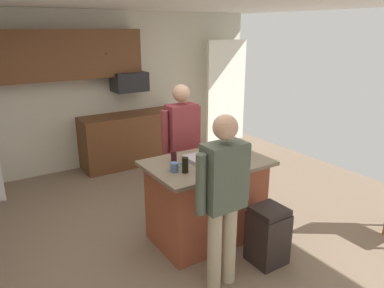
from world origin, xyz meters
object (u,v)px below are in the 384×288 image
at_px(serving_tray, 206,157).
at_px(tumbler_amber, 185,165).
at_px(microwave_over_range, 129,82).
at_px(glass_stout_tall, 174,156).
at_px(glass_short_whisky, 240,153).
at_px(glass_pilsner, 219,162).
at_px(kitchen_island, 206,200).
at_px(mug_blue_stoneware, 175,167).
at_px(person_guest_right, 182,139).
at_px(person_elder_center, 223,192).
at_px(trash_bin, 268,235).

bearing_deg(serving_tray, tumbler_amber, -152.35).
bearing_deg(microwave_over_range, glass_stout_tall, -103.53).
distance_m(glass_short_whisky, glass_stout_tall, 0.73).
bearing_deg(tumbler_amber, glass_short_whisky, -0.01).
height_order(microwave_over_range, glass_pilsner, microwave_over_range).
height_order(kitchen_island, glass_short_whisky, glass_short_whisky).
relative_size(kitchen_island, mug_blue_stoneware, 10.26).
xyz_separation_m(microwave_over_range, person_guest_right, (-0.15, -1.94, -0.49)).
height_order(person_guest_right, serving_tray, person_guest_right).
height_order(person_elder_center, trash_bin, person_elder_center).
bearing_deg(mug_blue_stoneware, serving_tray, 14.53).
distance_m(person_guest_right, serving_tray, 0.72).
height_order(microwave_over_range, glass_stout_tall, microwave_over_range).
height_order(person_elder_center, mug_blue_stoneware, person_elder_center).
relative_size(microwave_over_range, tumbler_amber, 3.55).
bearing_deg(kitchen_island, trash_bin, -70.08).
relative_size(person_elder_center, serving_tray, 3.74).
bearing_deg(serving_tray, microwave_over_range, 84.17).
height_order(person_guest_right, tumbler_amber, person_guest_right).
xyz_separation_m(tumbler_amber, serving_tray, (0.40, 0.21, -0.06)).
bearing_deg(person_elder_center, trash_bin, -62.97).
relative_size(mug_blue_stoneware, trash_bin, 0.21).
height_order(kitchen_island, mug_blue_stoneware, mug_blue_stoneware).
relative_size(person_guest_right, tumbler_amber, 10.53).
bearing_deg(mug_blue_stoneware, glass_pilsner, -23.98).
bearing_deg(person_elder_center, glass_stout_tall, 22.59).
xyz_separation_m(person_guest_right, trash_bin, (0.11, -1.50, -0.65)).
relative_size(person_elder_center, mug_blue_stoneware, 12.81).
bearing_deg(glass_pilsner, microwave_over_range, 83.88).
height_order(tumbler_amber, glass_short_whisky, tumbler_amber).
xyz_separation_m(microwave_over_range, tumbler_amber, (-0.67, -2.86, -0.44)).
xyz_separation_m(glass_short_whisky, glass_stout_tall, (-0.65, 0.33, -0.01)).
xyz_separation_m(microwave_over_range, person_elder_center, (-0.65, -3.47, -0.50)).
height_order(microwave_over_range, person_elder_center, person_elder_center).
xyz_separation_m(mug_blue_stoneware, serving_tray, (0.47, 0.12, -0.03)).
relative_size(microwave_over_range, trash_bin, 0.92).
distance_m(person_elder_center, glass_stout_tall, 0.93).
height_order(microwave_over_range, tumbler_amber, microwave_over_range).
relative_size(tumbler_amber, serving_tray, 0.36).
bearing_deg(glass_pilsner, serving_tray, 81.37).
bearing_deg(mug_blue_stoneware, glass_stout_tall, 61.39).
distance_m(mug_blue_stoneware, glass_stout_tall, 0.27).
xyz_separation_m(microwave_over_range, kitchen_island, (-0.30, -2.72, -0.98)).
bearing_deg(serving_tray, person_guest_right, 80.40).
relative_size(kitchen_island, glass_pilsner, 9.45).
xyz_separation_m(kitchen_island, trash_bin, (0.26, -0.72, -0.17)).
xyz_separation_m(microwave_over_range, glass_stout_tall, (-0.61, -2.54, -0.46)).
height_order(glass_pilsner, trash_bin, glass_pilsner).
bearing_deg(microwave_over_range, kitchen_island, -96.35).
bearing_deg(glass_stout_tall, glass_pilsner, -55.66).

